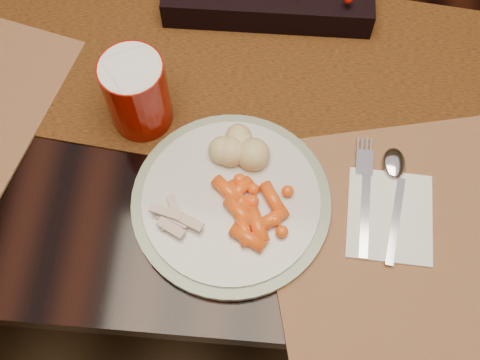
# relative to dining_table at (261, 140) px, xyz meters

# --- Properties ---
(floor) EXTENTS (5.00, 5.00, 0.00)m
(floor) POSITION_rel_dining_table_xyz_m (0.00, 0.00, -0.38)
(floor) COLOR black
(floor) RESTS_ON ground
(dining_table) EXTENTS (1.80, 1.00, 0.75)m
(dining_table) POSITION_rel_dining_table_xyz_m (0.00, 0.00, 0.00)
(dining_table) COLOR black
(dining_table) RESTS_ON floor
(table_runner) EXTENTS (1.78, 0.54, 0.00)m
(table_runner) POSITION_rel_dining_table_xyz_m (-0.05, -0.08, 0.38)
(table_runner) COLOR #481F05
(table_runner) RESTS_ON dining_table
(placemat_main) EXTENTS (0.54, 0.44, 0.00)m
(placemat_main) POSITION_rel_dining_table_xyz_m (0.26, -0.33, 0.38)
(placemat_main) COLOR #9B6341
(placemat_main) RESTS_ON dining_table
(dinner_plate) EXTENTS (0.36, 0.36, 0.02)m
(dinner_plate) POSITION_rel_dining_table_xyz_m (-0.03, -0.31, 0.39)
(dinner_plate) COLOR silver
(dinner_plate) RESTS_ON placemat_main
(baby_carrots) EXTENTS (0.12, 0.10, 0.02)m
(baby_carrots) POSITION_rel_dining_table_xyz_m (0.00, -0.34, 0.40)
(baby_carrots) COLOR #FF5714
(baby_carrots) RESTS_ON dinner_plate
(mashed_potatoes) EXTENTS (0.10, 0.09, 0.05)m
(mashed_potatoes) POSITION_rel_dining_table_xyz_m (-0.02, -0.24, 0.42)
(mashed_potatoes) COLOR #C8BD80
(mashed_potatoes) RESTS_ON dinner_plate
(turkey_shreds) EXTENTS (0.08, 0.08, 0.01)m
(turkey_shreds) POSITION_rel_dining_table_xyz_m (-0.10, -0.35, 0.40)
(turkey_shreds) COLOR beige
(turkey_shreds) RESTS_ON dinner_plate
(napkin) EXTENTS (0.12, 0.14, 0.00)m
(napkin) POSITION_rel_dining_table_xyz_m (0.19, -0.32, 0.38)
(napkin) COLOR white
(napkin) RESTS_ON placemat_main
(fork) EXTENTS (0.03, 0.16, 0.00)m
(fork) POSITION_rel_dining_table_xyz_m (0.15, -0.30, 0.39)
(fork) COLOR silver
(fork) RESTS_ON napkin
(spoon) EXTENTS (0.06, 0.17, 0.00)m
(spoon) POSITION_rel_dining_table_xyz_m (0.19, -0.30, 0.39)
(spoon) COLOR silver
(spoon) RESTS_ON napkin
(red_cup) EXTENTS (0.10, 0.10, 0.12)m
(red_cup) POSITION_rel_dining_table_xyz_m (-0.18, -0.18, 0.44)
(red_cup) COLOR #880D03
(red_cup) RESTS_ON placemat_main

